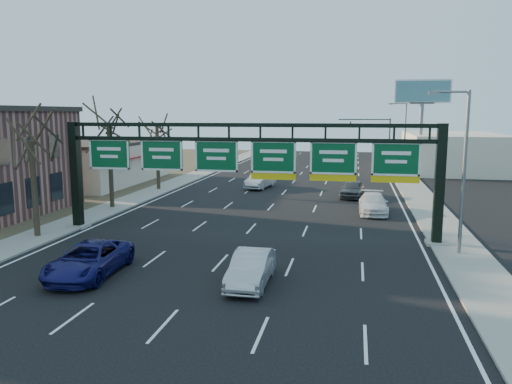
% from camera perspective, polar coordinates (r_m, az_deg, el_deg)
% --- Properties ---
extents(ground, '(160.00, 160.00, 0.00)m').
position_cam_1_polar(ground, '(24.72, -5.34, -9.39)').
color(ground, black).
rests_on(ground, ground).
extents(sidewalk_left, '(3.00, 120.00, 0.12)m').
position_cam_1_polar(sidewalk_left, '(47.39, -13.33, -0.60)').
color(sidewalk_left, gray).
rests_on(sidewalk_left, ground).
extents(sidewalk_right, '(3.00, 120.00, 0.12)m').
position_cam_1_polar(sidewalk_right, '(43.58, 19.00, -1.69)').
color(sidewalk_right, gray).
rests_on(sidewalk_right, ground).
extents(dirt_strip_left, '(21.00, 120.00, 0.06)m').
position_cam_1_polar(dirt_strip_left, '(53.60, -25.29, -0.17)').
color(dirt_strip_left, '#473D2B').
rests_on(dirt_strip_left, ground).
extents(lane_markings, '(21.60, 120.00, 0.01)m').
position_cam_1_polar(lane_markings, '(43.70, 2.13, -1.24)').
color(lane_markings, white).
rests_on(lane_markings, ground).
extents(sign_gantry, '(24.60, 1.20, 7.20)m').
position_cam_1_polar(sign_gantry, '(31.33, -1.01, 3.23)').
color(sign_gantry, black).
rests_on(sign_gantry, ground).
extents(cream_strip, '(10.90, 18.40, 4.70)m').
position_cam_1_polar(cream_strip, '(58.96, -17.49, 3.33)').
color(cream_strip, beige).
rests_on(cream_strip, ground).
extents(building_right_distant, '(12.00, 20.00, 5.00)m').
position_cam_1_polar(building_right_distant, '(73.85, 21.58, 4.30)').
color(building_right_distant, beige).
rests_on(building_right_distant, ground).
extents(tree_gantry, '(3.60, 3.60, 8.48)m').
position_cam_1_polar(tree_gantry, '(33.73, -24.44, 7.08)').
color(tree_gantry, '#2D2219').
rests_on(tree_gantry, sidewalk_left).
extents(tree_mid, '(3.60, 3.60, 9.24)m').
position_cam_1_polar(tree_mid, '(42.26, -16.55, 8.75)').
color(tree_mid, '#2D2219').
rests_on(tree_mid, sidewalk_left).
extents(tree_far, '(3.60, 3.60, 8.86)m').
position_cam_1_polar(tree_far, '(51.34, -11.31, 8.52)').
color(tree_far, '#2D2219').
rests_on(tree_far, sidewalk_left).
extents(streetlight_near, '(2.15, 0.22, 9.00)m').
position_cam_1_polar(streetlight_near, '(29.15, 22.48, 3.01)').
color(streetlight_near, slate).
rests_on(streetlight_near, sidewalk_right).
extents(streetlight_far, '(2.15, 0.22, 9.00)m').
position_cam_1_polar(streetlight_far, '(62.78, 16.53, 6.19)').
color(streetlight_far, slate).
rests_on(streetlight_far, sidewalk_right).
extents(billboard_right, '(7.00, 0.50, 12.00)m').
position_cam_1_polar(billboard_right, '(67.95, 18.45, 9.65)').
color(billboard_right, slate).
rests_on(billboard_right, ground).
extents(traffic_signal_mast, '(10.16, 0.54, 7.00)m').
position_cam_1_polar(traffic_signal_mast, '(77.50, 10.51, 7.19)').
color(traffic_signal_mast, black).
rests_on(traffic_signal_mast, ground).
extents(car_blue_suv, '(2.85, 5.77, 1.58)m').
position_cam_1_polar(car_blue_suv, '(25.59, -18.54, -7.34)').
color(car_blue_suv, '#151458').
rests_on(car_blue_suv, ground).
extents(car_silver_sedan, '(1.63, 4.62, 1.52)m').
position_cam_1_polar(car_silver_sedan, '(23.08, -0.56, -8.72)').
color(car_silver_sedan, '#ACACB1').
rests_on(car_silver_sedan, ground).
extents(car_white_wagon, '(2.21, 5.29, 1.53)m').
position_cam_1_polar(car_white_wagon, '(40.16, 13.24, -1.29)').
color(car_white_wagon, white).
rests_on(car_white_wagon, ground).
extents(car_grey_far, '(2.45, 4.90, 1.60)m').
position_cam_1_polar(car_grey_far, '(47.21, 10.96, 0.35)').
color(car_grey_far, '#434749').
rests_on(car_grey_far, ground).
extents(car_silver_distant, '(2.60, 5.32, 1.68)m').
position_cam_1_polar(car_silver_distant, '(52.13, 0.50, 1.37)').
color(car_silver_distant, '#BBBABF').
rests_on(car_silver_distant, ground).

